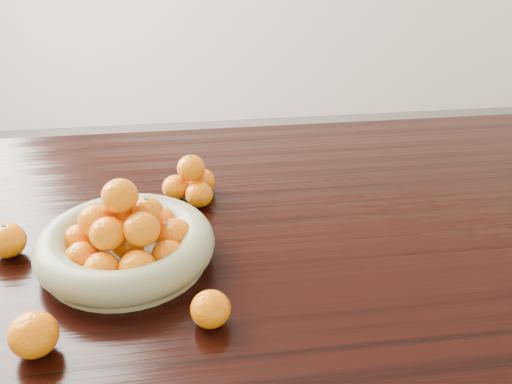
{
  "coord_description": "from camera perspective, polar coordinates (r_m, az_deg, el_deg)",
  "views": [
    {
      "loc": [
        -0.1,
        -0.93,
        1.32
      ],
      "look_at": [
        0.02,
        -0.02,
        0.83
      ],
      "focal_mm": 40.0,
      "sensor_mm": 36.0,
      "label": 1
    }
  ],
  "objects": [
    {
      "name": "dining_table",
      "position": [
        1.14,
        -1.25,
        -7.08
      ],
      "size": [
        2.0,
        1.0,
        0.75
      ],
      "color": "black",
      "rests_on": "ground"
    },
    {
      "name": "fruit_bowl",
      "position": [
        0.99,
        -12.87,
        -4.94
      ],
      "size": [
        0.3,
        0.3,
        0.16
      ],
      "rotation": [
        0.0,
        0.0,
        -0.08
      ],
      "color": "gray",
      "rests_on": "dining_table"
    },
    {
      "name": "orange_pyramid",
      "position": [
        1.17,
        -6.43,
        0.95
      ],
      "size": [
        0.11,
        0.11,
        0.1
      ],
      "rotation": [
        0.0,
        0.0,
        0.38
      ],
      "color": "orange",
      "rests_on": "dining_table"
    },
    {
      "name": "loose_orange_0",
      "position": [
        1.08,
        -23.63,
        -4.45
      ],
      "size": [
        0.07,
        0.07,
        0.06
      ],
      "primitive_type": "ellipsoid",
      "color": "orange",
      "rests_on": "dining_table"
    },
    {
      "name": "loose_orange_1",
      "position": [
        0.86,
        -21.37,
        -13.14
      ],
      "size": [
        0.07,
        0.07,
        0.06
      ],
      "primitive_type": "ellipsoid",
      "color": "orange",
      "rests_on": "dining_table"
    },
    {
      "name": "loose_orange_2",
      "position": [
        0.85,
        -4.57,
        -11.59
      ],
      "size": [
        0.06,
        0.06,
        0.06
      ],
      "primitive_type": "ellipsoid",
      "color": "orange",
      "rests_on": "dining_table"
    }
  ]
}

